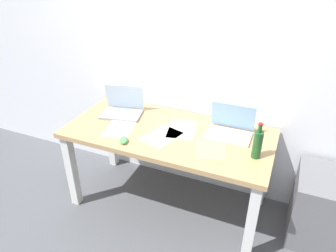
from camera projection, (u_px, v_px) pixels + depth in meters
ground_plane at (168, 202)px, 2.83m from camera, size 8.00×8.00×0.00m
back_wall at (189, 47)px, 2.54m from camera, size 5.20×0.08×2.60m
desk at (168, 142)px, 2.51m from camera, size 1.63×0.75×0.74m
laptop_left at (123, 108)px, 2.71m from camera, size 0.38×0.30×0.23m
laptop_right at (230, 128)px, 2.40m from camera, size 0.34×0.24×0.23m
beer_bottle at (257, 144)px, 2.11m from camera, size 0.06×0.06×0.27m
computer_mouse at (124, 140)px, 2.32m from camera, size 0.10×0.12×0.03m
paper_sheet_near_back at (182, 129)px, 2.49m from camera, size 0.27×0.33×0.00m
paper_sheet_front_left at (120, 128)px, 2.51m from camera, size 0.26×0.33×0.00m
paper_sheet_center at (162, 136)px, 2.40m from camera, size 0.29×0.34×0.00m
paper_sheet_front_right at (210, 148)px, 2.26m from camera, size 0.28×0.34×0.00m
filing_cabinet at (320, 207)px, 2.38m from camera, size 0.40×0.48×0.56m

